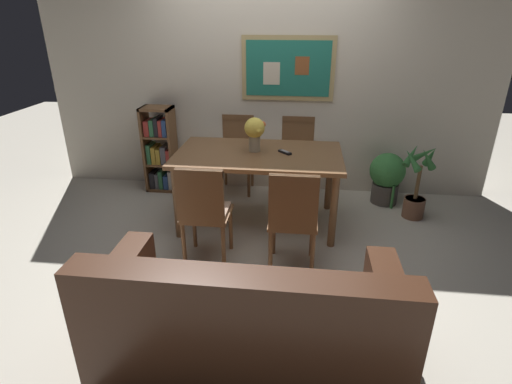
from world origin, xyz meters
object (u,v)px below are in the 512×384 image
object	(u,v)px
potted_palm	(417,186)
leather_couch	(247,323)
dining_table	(258,162)
dining_chair_far_right	(297,149)
flower_vase	(255,131)
bookshelf	(161,152)
dining_chair_near_right	(293,214)
dining_chair_far_left	(237,147)
potted_ivy	(387,176)
dining_chair_near_left	(204,208)
tv_remote	(285,152)

from	to	relation	value
potted_palm	leather_couch	bearing A→B (deg)	-124.43
dining_table	dining_chair_far_right	xyz separation A→B (m)	(0.37, 0.85, -0.13)
dining_table	flower_vase	size ratio (longest dim) A/B	4.86
dining_chair_far_right	bookshelf	distance (m)	1.64
dining_chair_near_right	dining_chair_far_left	size ratio (longest dim) A/B	1.00
potted_ivy	flower_vase	distance (m)	1.68
potted_palm	dining_chair_near_left	bearing A→B (deg)	-150.62
dining_chair_far_left	leather_couch	xyz separation A→B (m)	(0.50, -2.72, -0.23)
dining_chair_near_left	bookshelf	bearing A→B (deg)	120.61
dining_chair_far_left	potted_ivy	world-z (taller)	dining_chair_far_left
dining_chair_far_right	dining_chair_far_left	bearing A→B (deg)	-179.85
dining_chair_far_left	tv_remote	world-z (taller)	dining_chair_far_left
flower_vase	dining_chair_near_left	bearing A→B (deg)	-109.93
dining_chair_far_right	leather_couch	size ratio (longest dim) A/B	0.51
bookshelf	potted_palm	bearing A→B (deg)	-8.20
dining_table	potted_palm	size ratio (longest dim) A/B	2.01
dining_chair_far_right	flower_vase	size ratio (longest dim) A/B	2.72
dining_table	potted_palm	distance (m)	1.69
potted_ivy	potted_palm	size ratio (longest dim) A/B	0.77
dining_chair_near_left	potted_palm	distance (m)	2.30
bookshelf	potted_ivy	distance (m)	2.67
potted_palm	tv_remote	bearing A→B (deg)	-168.24
potted_palm	flower_vase	bearing A→B (deg)	-171.52
tv_remote	bookshelf	bearing A→B (deg)	155.24
dining_chair_near_right	flower_vase	bearing A→B (deg)	114.87
dining_chair_near_right	leather_couch	xyz separation A→B (m)	(-0.23, -1.02, -0.23)
dining_table	potted_palm	bearing A→B (deg)	10.69
dining_chair_near_right	potted_ivy	distance (m)	1.81
dining_table	tv_remote	size ratio (longest dim) A/B	11.39
dining_table	leather_couch	world-z (taller)	leather_couch
potted_ivy	potted_palm	xyz separation A→B (m)	(0.24, -0.33, 0.03)
dining_chair_far_left	tv_remote	size ratio (longest dim) A/B	6.37
bookshelf	tv_remote	distance (m)	1.71
potted_ivy	potted_palm	distance (m)	0.41
dining_chair_far_right	potted_palm	xyz separation A→B (m)	(1.27, -0.54, -0.19)
dining_table	flower_vase	xyz separation A→B (m)	(-0.04, 0.06, 0.30)
dining_chair_far_left	leather_couch	size ratio (longest dim) A/B	0.51
potted_ivy	tv_remote	size ratio (longest dim) A/B	4.35
potted_palm	tv_remote	distance (m)	1.47
dining_chair_far_left	tv_remote	distance (m)	1.05
leather_couch	potted_palm	distance (m)	2.64
dining_chair_far_right	tv_remote	distance (m)	0.87
potted_ivy	flower_vase	size ratio (longest dim) A/B	1.86
bookshelf	dining_chair_far_left	bearing A→B (deg)	7.66
dining_chair_near_right	potted_ivy	bearing A→B (deg)	55.66
dining_chair_far_right	potted_palm	bearing A→B (deg)	-23.22
dining_table	potted_palm	xyz separation A→B (m)	(1.63, 0.31, -0.31)
dining_chair_near_right	potted_ivy	xyz separation A→B (m)	(1.02, 1.49, -0.22)
dining_chair_near_right	leather_couch	world-z (taller)	dining_chair_near_right
dining_chair_near_left	dining_chair_far_right	distance (m)	1.82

